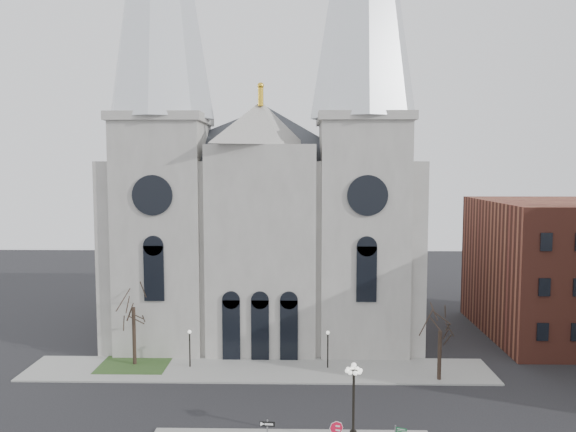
{
  "coord_description": "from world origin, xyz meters",
  "views": [
    {
      "loc": [
        3.52,
        -35.86,
        17.56
      ],
      "look_at": [
        2.62,
        8.0,
        13.66
      ],
      "focal_mm": 35.0,
      "sensor_mm": 36.0,
      "label": 1
    }
  ],
  "objects": [
    {
      "name": "ped_lamp_left",
      "position": [
        -6.0,
        11.5,
        2.33
      ],
      "size": [
        0.32,
        0.32,
        3.26
      ],
      "color": "black",
      "rests_on": "sidewalk_far"
    },
    {
      "name": "globe_lamp",
      "position": [
        6.93,
        -1.84,
        3.42
      ],
      "size": [
        1.24,
        1.24,
        5.23
      ],
      "rotation": [
        0.0,
        0.0,
        0.11
      ],
      "color": "black",
      "rests_on": "sidewalk_near"
    },
    {
      "name": "ground",
      "position": [
        0.0,
        0.0,
        0.0
      ],
      "size": [
        160.0,
        160.0,
        0.0
      ],
      "primitive_type": "plane",
      "color": "black",
      "rests_on": "ground"
    },
    {
      "name": "grass_patch",
      "position": [
        -11.0,
        12.0,
        0.09
      ],
      "size": [
        6.0,
        5.0,
        0.18
      ],
      "primitive_type": "cube",
      "color": "#26421C",
      "rests_on": "ground"
    },
    {
      "name": "bg_building_brick",
      "position": [
        30.0,
        22.0,
        7.0
      ],
      "size": [
        14.0,
        18.0,
        14.0
      ],
      "primitive_type": "cube",
      "color": "brown",
      "rests_on": "ground"
    },
    {
      "name": "sidewalk_far",
      "position": [
        0.0,
        11.0,
        0.07
      ],
      "size": [
        40.0,
        6.0,
        0.14
      ],
      "primitive_type": "cube",
      "color": "gray",
      "rests_on": "ground"
    },
    {
      "name": "ped_lamp_right",
      "position": [
        6.0,
        11.5,
        2.33
      ],
      "size": [
        0.32,
        0.32,
        3.26
      ],
      "color": "black",
      "rests_on": "sidewalk_far"
    },
    {
      "name": "tree_left",
      "position": [
        -11.0,
        12.0,
        5.58
      ],
      "size": [
        3.2,
        3.2,
        7.5
      ],
      "color": "black",
      "rests_on": "ground"
    },
    {
      "name": "tree_right",
      "position": [
        15.0,
        9.0,
        4.47
      ],
      "size": [
        3.2,
        3.2,
        6.0
      ],
      "color": "black",
      "rests_on": "ground"
    },
    {
      "name": "stop_sign",
      "position": [
        5.75,
        -3.69,
        1.81
      ],
      "size": [
        0.82,
        0.22,
        2.32
      ],
      "rotation": [
        0.0,
        0.0,
        -0.24
      ],
      "color": "slate",
      "rests_on": "sidewalk_near"
    },
    {
      "name": "one_way_sign",
      "position": [
        1.6,
        -3.19,
        1.58
      ],
      "size": [
        0.93,
        0.11,
        2.12
      ],
      "rotation": [
        0.0,
        0.0,
        -0.08
      ],
      "color": "slate",
      "rests_on": "sidewalk_near"
    },
    {
      "name": "cathedral",
      "position": [
        0.0,
        22.86,
        18.48
      ],
      "size": [
        33.0,
        26.66,
        54.0
      ],
      "color": "gray",
      "rests_on": "ground"
    }
  ]
}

